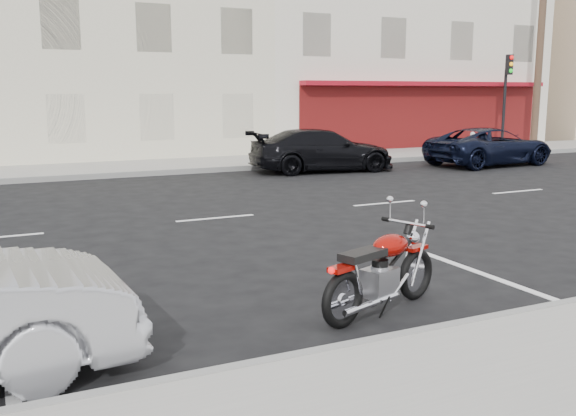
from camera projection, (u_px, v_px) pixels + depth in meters
name	position (u px, v px, depth m)	size (l,w,h in m)	color
ground	(305.00, 210.00, 13.54)	(120.00, 120.00, 0.00)	black
sidewalk_far	(23.00, 173.00, 19.12)	(80.00, 3.40, 0.15)	gray
curb_near	(150.00, 391.00, 5.18)	(80.00, 0.12, 0.16)	gray
curb_far	(27.00, 180.00, 17.61)	(80.00, 0.12, 0.16)	gray
bldg_cream	(80.00, 10.00, 26.12)	(12.00, 12.00, 11.50)	beige
bldg_corner	(354.00, 14.00, 31.56)	(14.00, 12.00, 12.50)	silver
bldg_far_east	(570.00, 40.00, 38.07)	(12.00, 12.00, 11.00)	tan
utility_pole	(541.00, 37.00, 26.91)	(1.80, 0.30, 9.00)	#422D1E
traffic_light	(506.00, 90.00, 26.21)	(0.26, 0.30, 3.80)	black
fire_hydrant	(472.00, 140.00, 26.09)	(0.20, 0.20, 0.72)	beige
motorcycle	(417.00, 263.00, 7.67)	(1.89, 0.88, 0.99)	black
suv_far	(490.00, 146.00, 21.75)	(2.12, 4.60, 1.28)	black
car_far	(322.00, 150.00, 20.05)	(1.86, 4.58, 1.33)	black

